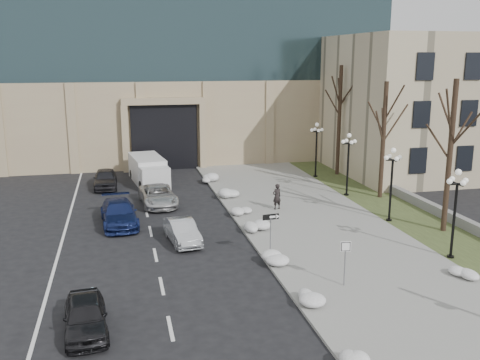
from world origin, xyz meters
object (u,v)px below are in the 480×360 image
object	(u,v)px
lamppost_a	(456,202)
lamppost_d	(316,142)
pedestrian	(277,197)
lamppost_c	(348,156)
lamppost_b	(392,175)
car_d	(158,196)
car_c	(119,213)
one_way_sign	(273,222)
car_a	(85,316)
car_b	(182,231)
car_e	(105,179)
keep_sign	(345,254)
box_truck	(149,171)

from	to	relation	value
lamppost_a	lamppost_d	xyz separation A→B (m)	(0.00, 19.50, 0.00)
pedestrian	lamppost_c	world-z (taller)	lamppost_c
lamppost_b	lamppost_a	bearing A→B (deg)	-90.00
car_d	lamppost_b	size ratio (longest dim) A/B	1.05
car_c	one_way_sign	bearing A→B (deg)	-49.21
lamppost_a	car_d	bearing A→B (deg)	135.27
car_a	lamppost_b	distance (m)	20.71
car_b	lamppost_b	distance (m)	13.42
car_c	lamppost_b	size ratio (longest dim) A/B	1.08
lamppost_b	lamppost_d	size ratio (longest dim) A/B	1.00
car_c	one_way_sign	xyz separation A→B (m)	(7.66, -7.71, 1.27)
car_e	keep_sign	size ratio (longest dim) A/B	2.00
lamppost_d	car_d	bearing A→B (deg)	-157.54
pedestrian	lamppost_b	size ratio (longest dim) A/B	0.37
one_way_sign	lamppost_a	bearing A→B (deg)	-18.66
car_a	car_b	size ratio (longest dim) A/B	0.99
car_b	car_c	bearing A→B (deg)	122.44
car_a	lamppost_c	distance (m)	24.53
car_e	lamppost_a	size ratio (longest dim) A/B	0.93
pedestrian	keep_sign	bearing A→B (deg)	70.01
box_truck	lamppost_b	distance (m)	20.23
car_e	box_truck	size ratio (longest dim) A/B	0.64
pedestrian	one_way_sign	bearing A→B (deg)	54.85
car_b	box_truck	bearing A→B (deg)	86.04
lamppost_d	pedestrian	bearing A→B (deg)	-124.55
car_d	lamppost_b	xyz separation A→B (m)	(13.89, -7.26, 2.38)
pedestrian	keep_sign	world-z (taller)	keep_sign
pedestrian	box_truck	bearing A→B (deg)	-69.65
car_e	pedestrian	xyz separation A→B (m)	(11.40, -9.26, 0.24)
lamppost_b	box_truck	bearing A→B (deg)	134.50
keep_sign	lamppost_b	bearing A→B (deg)	62.12
car_d	one_way_sign	size ratio (longest dim) A/B	2.04
car_c	lamppost_b	xyz separation A→B (m)	(16.59, -3.22, 2.32)
pedestrian	box_truck	distance (m)	13.02
one_way_sign	keep_sign	size ratio (longest dim) A/B	1.11
box_truck	lamppost_c	xyz separation A→B (m)	(14.11, -7.85, 2.05)
lamppost_a	lamppost_b	bearing A→B (deg)	90.00
car_d	car_e	bearing A→B (deg)	117.02
car_e	lamppost_b	size ratio (longest dim) A/B	0.93
lamppost_c	lamppost_d	world-z (taller)	same
car_b	keep_sign	bearing A→B (deg)	-57.68
car_c	lamppost_a	world-z (taller)	lamppost_a
car_c	pedestrian	distance (m)	10.45
lamppost_d	car_c	bearing A→B (deg)	-149.49
car_e	pedestrian	bearing A→B (deg)	-39.17
car_c	pedestrian	size ratio (longest dim) A/B	2.94
car_c	car_e	bearing A→B (deg)	91.56
car_b	lamppost_b	xyz separation A→B (m)	(13.17, 0.87, 2.42)
box_truck	lamppost_b	size ratio (longest dim) A/B	1.44
car_a	car_e	distance (m)	23.37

